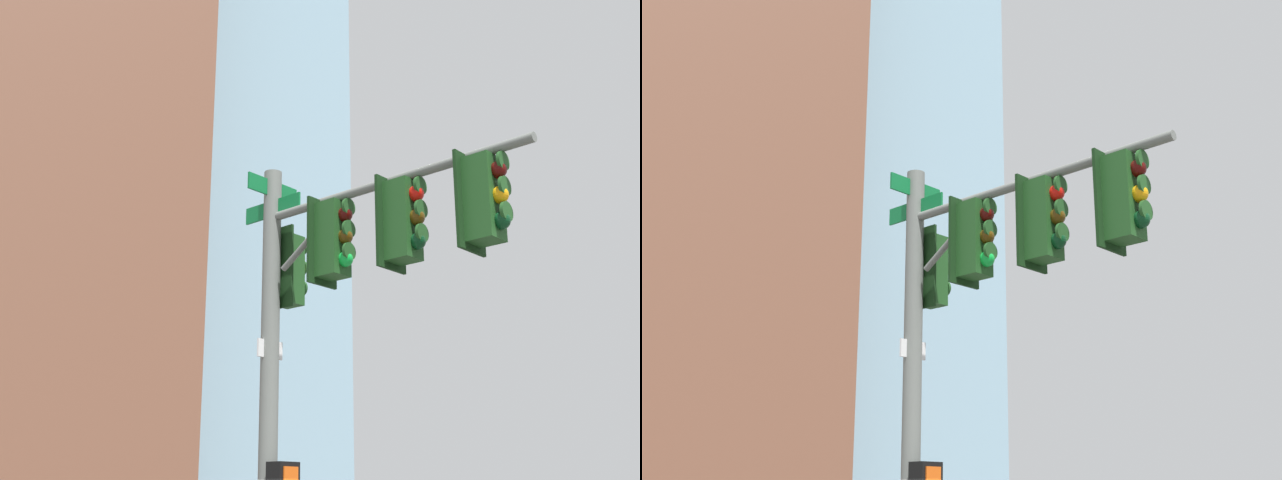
{
  "view_description": "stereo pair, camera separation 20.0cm",
  "coord_description": "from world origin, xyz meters",
  "views": [
    {
      "loc": [
        -10.28,
        5.06,
        2.24
      ],
      "look_at": [
        -1.23,
        0.15,
        5.51
      ],
      "focal_mm": 46.23,
      "sensor_mm": 36.0,
      "label": 1
    },
    {
      "loc": [
        -10.38,
        4.89,
        2.24
      ],
      "look_at": [
        -1.23,
        0.15,
        5.51
      ],
      "focal_mm": 46.23,
      "sensor_mm": 36.0,
      "label": 2
    }
  ],
  "objects": [
    {
      "name": "building_brick_midblock",
      "position": [
        45.96,
        -4.8,
        18.84
      ],
      "size": [
        20.09,
        14.54,
        37.68
      ],
      "primitive_type": "cube",
      "color": "brown",
      "rests_on": "ground_plane"
    },
    {
      "name": "building_brick_nearside",
      "position": [
        37.13,
        1.08,
        24.14
      ],
      "size": [
        25.27,
        17.9,
        48.29
      ],
      "primitive_type": "cube",
      "color": "brown",
      "rests_on": "ground_plane"
    },
    {
      "name": "building_glass_tower",
      "position": [
        44.92,
        -5.01,
        30.41
      ],
      "size": [
        33.62,
        25.62,
        60.83
      ],
      "primitive_type": "cube",
      "color": "#8CB2C6",
      "rests_on": "ground_plane"
    },
    {
      "name": "signal_pole_assembly",
      "position": [
        -1.36,
        0.05,
        4.66
      ],
      "size": [
        4.33,
        1.86,
        6.71
      ],
      "rotation": [
        0.0,
        0.0,
        3.48
      ],
      "color": "slate",
      "rests_on": "ground_plane"
    }
  ]
}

